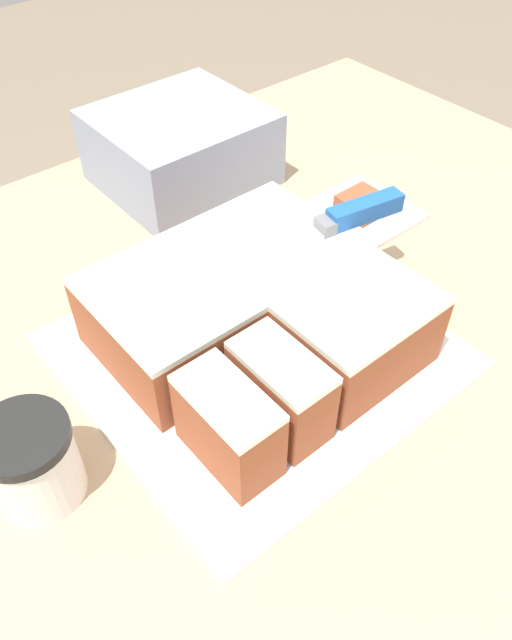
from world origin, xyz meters
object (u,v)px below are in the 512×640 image
at_px(cake_board, 256,350).
at_px(cake, 257,316).
at_px(coffee_cup, 33,462).
at_px(storage_box, 181,148).
at_px(brownie, 363,204).
at_px(knife, 336,221).

xyz_separation_m(cake_board, cake, (0.00, 0.00, 0.05)).
height_order(coffee_cup, storage_box, storage_box).
bearing_deg(storage_box, cake_board, -112.65).
height_order(brownie, storage_box, storage_box).
bearing_deg(brownie, cake_board, -159.52).
relative_size(cake_board, storage_box, 1.66).
height_order(cake_board, cake, cake).
relative_size(brownie, storage_box, 0.26).
bearing_deg(coffee_cup, storage_box, 40.73).
bearing_deg(knife, storage_box, -80.25).
relative_size(cake, storage_box, 1.27).
distance_m(coffee_cup, storage_box, 0.52).
xyz_separation_m(cake_board, storage_box, (0.14, 0.33, 0.05)).
height_order(cake_board, brownie, brownie).
bearing_deg(cake, storage_box, 67.72).
relative_size(coffee_cup, brownie, 1.53).
relative_size(cake_board, cake, 1.31).
height_order(cake_board, coffee_cup, coffee_cup).
bearing_deg(storage_box, brownie, -58.87).
xyz_separation_m(knife, storage_box, (0.01, 0.31, -0.05)).
xyz_separation_m(cake_board, brownie, (0.28, 0.10, 0.01)).
bearing_deg(knife, cake_board, 19.97).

